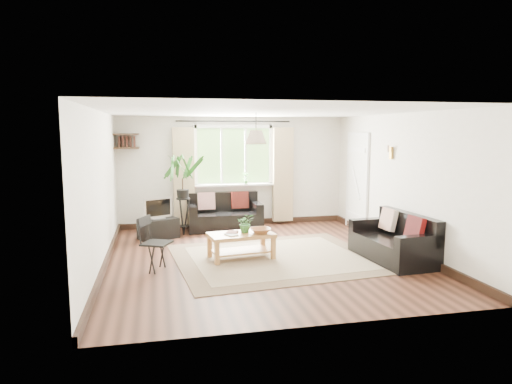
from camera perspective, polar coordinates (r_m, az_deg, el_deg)
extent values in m
plane|color=black|center=(7.68, 0.64, -8.18)|extent=(5.50, 5.50, 0.00)
plane|color=white|center=(7.39, 0.67, 10.02)|extent=(5.50, 5.50, 0.00)
cube|color=beige|center=(10.12, -2.82, 2.57)|extent=(5.00, 0.02, 2.40)
cube|color=beige|center=(4.83, 7.95, -3.10)|extent=(5.00, 0.02, 2.40)
cube|color=beige|center=(7.30, -18.84, 0.21)|extent=(0.02, 5.50, 2.40)
cube|color=beige|center=(8.35, 17.62, 1.15)|extent=(0.02, 5.50, 2.40)
cube|color=beige|center=(7.63, 2.54, -8.21)|extent=(3.51, 3.09, 0.02)
cube|color=silver|center=(9.87, 12.52, 1.10)|extent=(0.06, 0.96, 2.06)
imported|color=#316F2C|center=(7.54, -1.31, -3.90)|extent=(0.30, 0.26, 0.31)
imported|color=brown|center=(7.50, 0.57, -4.84)|extent=(0.35, 0.35, 0.08)
imported|color=silver|center=(7.33, -3.64, -5.42)|extent=(0.24, 0.27, 0.02)
imported|color=brown|center=(7.54, -3.68, -5.02)|extent=(0.26, 0.29, 0.02)
cube|color=black|center=(9.14, -12.10, -4.50)|extent=(0.84, 0.69, 0.39)
imported|color=#2D6023|center=(10.06, -1.30, 1.78)|extent=(0.14, 0.10, 0.27)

